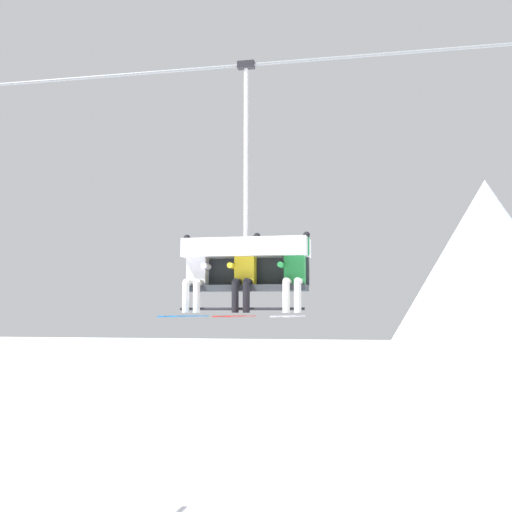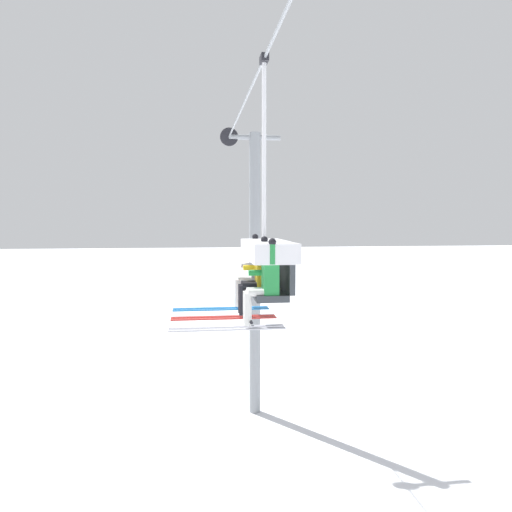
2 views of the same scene
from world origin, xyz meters
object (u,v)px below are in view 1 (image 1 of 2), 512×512
at_px(chairlift_chair, 247,254).
at_px(skier_white, 195,274).
at_px(skier_yellow, 244,273).
at_px(skier_green, 294,272).

distance_m(chairlift_chair, skier_white, 0.89).
relative_size(skier_yellow, skier_green, 1.00).
bearing_deg(chairlift_chair, skier_white, -165.07).
relative_size(skier_white, skier_yellow, 1.00).
bearing_deg(skier_yellow, chairlift_chair, 90.89).
xyz_separation_m(chairlift_chair, skier_yellow, (0.00, -0.21, -0.32)).
height_order(chairlift_chair, skier_green, chairlift_chair).
distance_m(skier_yellow, skier_green, 0.80).
relative_size(skier_white, skier_green, 1.00).
xyz_separation_m(chairlift_chair, skier_white, (-0.80, -0.21, -0.32)).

